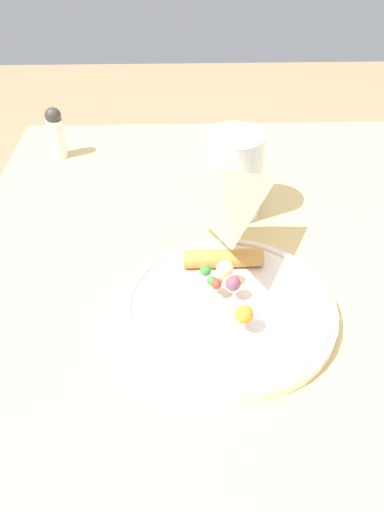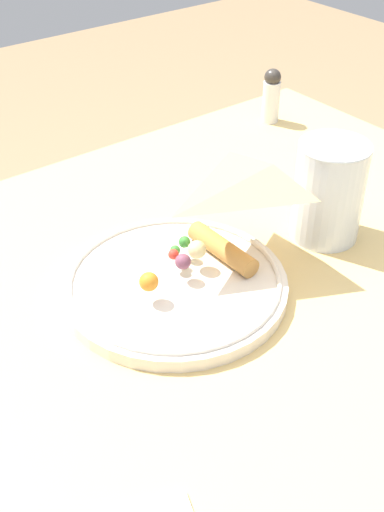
{
  "view_description": "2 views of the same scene",
  "coord_description": "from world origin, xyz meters",
  "views": [
    {
      "loc": [
        0.47,
        -0.07,
        1.14
      ],
      "look_at": [
        0.01,
        -0.05,
        0.77
      ],
      "focal_mm": 35.0,
      "sensor_mm": 36.0,
      "label": 1
    },
    {
      "loc": [
        0.38,
        0.45,
        1.18
      ],
      "look_at": [
        0.01,
        -0.02,
        0.74
      ],
      "focal_mm": 45.0,
      "sensor_mm": 36.0,
      "label": 2
    }
  ],
  "objects": [
    {
      "name": "pepper_shaker",
      "position": [
        -0.36,
        -0.29,
        0.75
      ],
      "size": [
        0.03,
        0.03,
        0.09
      ],
      "color": "silver",
      "rests_on": "dining_table"
    },
    {
      "name": "plate_pizza",
      "position": [
        0.04,
        -0.01,
        0.72
      ],
      "size": [
        0.26,
        0.26,
        0.05
      ],
      "color": "silver",
      "rests_on": "dining_table"
    },
    {
      "name": "milk_glass",
      "position": [
        -0.18,
        0.01,
        0.76
      ],
      "size": [
        0.09,
        0.09,
        0.13
      ],
      "color": "white",
      "rests_on": "dining_table"
    },
    {
      "name": "dining_table",
      "position": [
        0.0,
        0.0,
        0.59
      ],
      "size": [
        0.99,
        0.75,
        0.71
      ],
      "color": "#DBB770",
      "rests_on": "ground_plane"
    }
  ]
}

